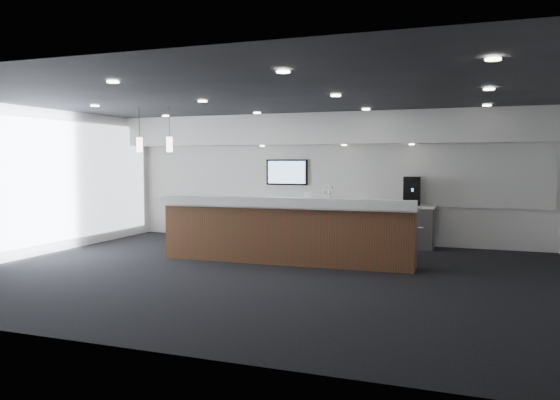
% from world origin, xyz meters
% --- Properties ---
extents(ground, '(10.00, 10.00, 0.00)m').
position_xyz_m(ground, '(0.00, 0.00, 0.00)').
color(ground, black).
rests_on(ground, ground).
extents(ceiling, '(10.00, 8.00, 0.02)m').
position_xyz_m(ceiling, '(0.00, 0.00, 3.00)').
color(ceiling, black).
rests_on(ceiling, back_wall).
extents(back_wall, '(10.00, 0.02, 3.00)m').
position_xyz_m(back_wall, '(0.00, 4.00, 1.50)').
color(back_wall, silver).
rests_on(back_wall, ground).
extents(left_wall, '(0.02, 8.00, 3.00)m').
position_xyz_m(left_wall, '(-5.00, 0.00, 1.50)').
color(left_wall, silver).
rests_on(left_wall, ground).
extents(soffit_bulkhead, '(10.00, 0.90, 0.70)m').
position_xyz_m(soffit_bulkhead, '(0.00, 3.55, 2.65)').
color(soffit_bulkhead, silver).
rests_on(soffit_bulkhead, back_wall).
extents(alcove_panel, '(9.80, 0.06, 1.40)m').
position_xyz_m(alcove_panel, '(0.00, 3.97, 1.60)').
color(alcove_panel, silver).
rests_on(alcove_panel, back_wall).
extents(window_blinds_wall, '(0.04, 7.36, 2.55)m').
position_xyz_m(window_blinds_wall, '(-4.96, 0.00, 1.50)').
color(window_blinds_wall, '#A8BACA').
rests_on(window_blinds_wall, left_wall).
extents(back_credenza, '(5.06, 0.66, 0.95)m').
position_xyz_m(back_credenza, '(-0.00, 3.64, 0.48)').
color(back_credenza, gray).
rests_on(back_credenza, ground).
extents(wall_tv, '(1.05, 0.08, 0.62)m').
position_xyz_m(wall_tv, '(-1.00, 3.91, 1.65)').
color(wall_tv, black).
rests_on(wall_tv, back_wall).
extents(pendant_left, '(0.12, 0.12, 0.30)m').
position_xyz_m(pendant_left, '(-2.40, 0.80, 2.25)').
color(pendant_left, '#FFE8C6').
rests_on(pendant_left, ceiling).
extents(pendant_right, '(0.12, 0.12, 0.30)m').
position_xyz_m(pendant_right, '(-3.10, 0.80, 2.25)').
color(pendant_right, '#FFE8C6').
rests_on(pendant_right, ceiling).
extents(ceiling_can_lights, '(7.00, 5.00, 0.02)m').
position_xyz_m(ceiling_can_lights, '(0.00, 0.00, 2.97)').
color(ceiling_can_lights, white).
rests_on(ceiling_can_lights, ceiling).
extents(service_counter, '(4.89, 0.97, 1.49)m').
position_xyz_m(service_counter, '(-0.01, 1.04, 0.58)').
color(service_counter, '#4D3219').
rests_on(service_counter, ground).
extents(coffee_machine, '(0.38, 0.50, 0.63)m').
position_xyz_m(coffee_machine, '(2.01, 3.68, 1.26)').
color(coffee_machine, black).
rests_on(coffee_machine, back_credenza).
extents(info_sign_left, '(0.18, 0.05, 0.25)m').
position_xyz_m(info_sign_left, '(-0.37, 3.54, 1.07)').
color(info_sign_left, white).
rests_on(info_sign_left, back_credenza).
extents(info_sign_right, '(0.19, 0.04, 0.25)m').
position_xyz_m(info_sign_right, '(0.86, 3.58, 1.08)').
color(info_sign_right, white).
rests_on(info_sign_right, back_credenza).
extents(cup_0, '(0.11, 0.11, 0.10)m').
position_xyz_m(cup_0, '(1.51, 3.53, 1.00)').
color(cup_0, white).
rests_on(cup_0, back_credenza).
extents(cup_1, '(0.15, 0.15, 0.10)m').
position_xyz_m(cup_1, '(1.37, 3.53, 1.00)').
color(cup_1, white).
rests_on(cup_1, back_credenza).
extents(cup_2, '(0.13, 0.13, 0.10)m').
position_xyz_m(cup_2, '(1.23, 3.53, 1.00)').
color(cup_2, white).
rests_on(cup_2, back_credenza).
extents(cup_3, '(0.14, 0.14, 0.10)m').
position_xyz_m(cup_3, '(1.09, 3.53, 1.00)').
color(cup_3, white).
rests_on(cup_3, back_credenza).
extents(cup_4, '(0.15, 0.15, 0.10)m').
position_xyz_m(cup_4, '(0.95, 3.53, 1.00)').
color(cup_4, white).
rests_on(cup_4, back_credenza).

